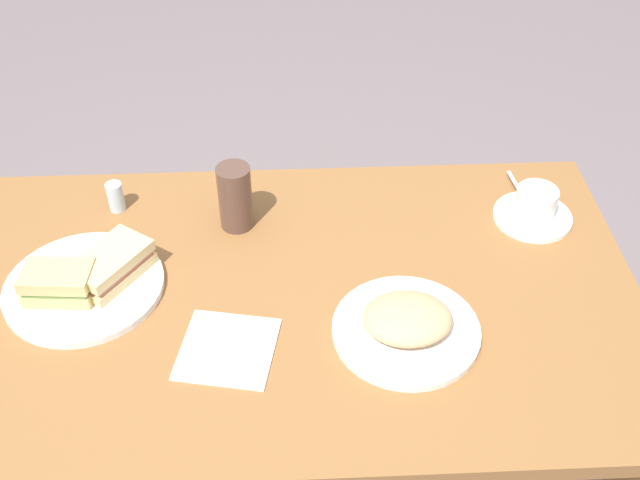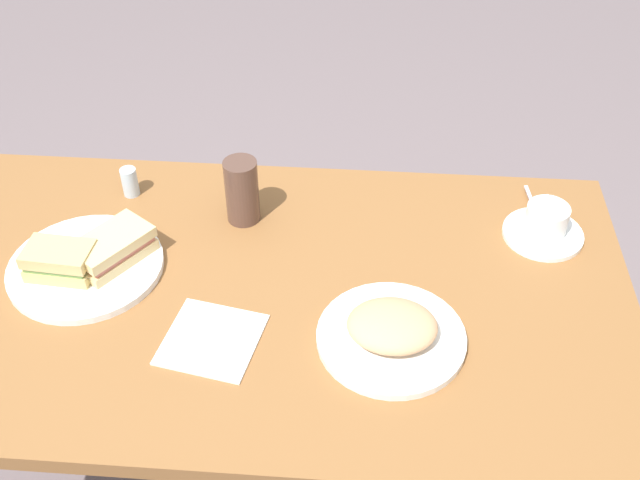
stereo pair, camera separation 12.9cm
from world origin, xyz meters
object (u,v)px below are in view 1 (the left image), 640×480
object	(u,v)px
salt_shaker	(116,197)
dining_table	(259,339)
sandwich_front	(59,283)
side_plate	(406,330)
napkin	(228,349)
sandwich_back	(111,265)
coffee_saucer	(532,217)
spoon	(520,190)
sandwich_plate	(84,287)
coffee_cup	(536,201)
drinking_glass	(235,197)

from	to	relation	value
salt_shaker	dining_table	bearing A→B (deg)	-42.19
dining_table	sandwich_front	bearing A→B (deg)	179.99
side_plate	napkin	bearing A→B (deg)	-175.76
dining_table	side_plate	xyz separation A→B (m)	(0.25, -0.10, 0.13)
salt_shaker	side_plate	bearing A→B (deg)	-33.94
sandwich_back	side_plate	xyz separation A→B (m)	(0.50, -0.15, -0.03)
coffee_saucer	side_plate	bearing A→B (deg)	-134.99
dining_table	spoon	xyz separation A→B (m)	(0.53, 0.26, 0.13)
coffee_saucer	salt_shaker	distance (m)	0.81
sandwich_plate	sandwich_back	distance (m)	0.06
dining_table	sandwich_front	world-z (taller)	sandwich_front
coffee_cup	napkin	xyz separation A→B (m)	(-0.58, -0.31, -0.04)
sandwich_back	spoon	xyz separation A→B (m)	(0.77, 0.21, -0.03)
sandwich_front	dining_table	bearing A→B (deg)	-0.01
coffee_cup	salt_shaker	size ratio (longest dim) A/B	1.76
sandwich_plate	coffee_saucer	bearing A→B (deg)	10.62
dining_table	sandwich_back	bearing A→B (deg)	170.31
sandwich_front	drinking_glass	world-z (taller)	drinking_glass
drinking_glass	sandwich_plate	bearing A→B (deg)	-147.46
drinking_glass	coffee_cup	bearing A→B (deg)	-0.89
coffee_saucer	side_plate	size ratio (longest dim) A/B	0.62
sandwich_back	drinking_glass	bearing A→B (deg)	35.08
sandwich_front	sandwich_plate	bearing A→B (deg)	38.56
dining_table	coffee_saucer	distance (m)	0.58
dining_table	sandwich_plate	distance (m)	0.33
salt_shaker	napkin	bearing A→B (deg)	-58.22
coffee_saucer	salt_shaker	bearing A→B (deg)	175.15
sandwich_plate	drinking_glass	world-z (taller)	drinking_glass
spoon	drinking_glass	bearing A→B (deg)	-173.56
napkin	spoon	bearing A→B (deg)	33.78
sandwich_plate	side_plate	size ratio (longest dim) A/B	1.13
sandwich_front	coffee_saucer	size ratio (longest dim) A/B	0.81
side_plate	napkin	size ratio (longest dim) A/B	1.63
drinking_glass	sandwich_back	bearing A→B (deg)	-144.92
spoon	napkin	bearing A→B (deg)	-146.22
coffee_saucer	coffee_cup	xyz separation A→B (m)	(0.00, 0.00, 0.04)
spoon	sandwich_front	bearing A→B (deg)	-163.40
sandwich_front	drinking_glass	bearing A→B (deg)	33.22
sandwich_back	spoon	distance (m)	0.80
spoon	salt_shaker	xyz separation A→B (m)	(-0.80, -0.01, 0.02)
coffee_cup	salt_shaker	world-z (taller)	coffee_cup
coffee_cup	side_plate	distance (m)	0.40
dining_table	drinking_glass	xyz separation A→B (m)	(-0.04, 0.19, 0.19)
sandwich_back	drinking_glass	xyz separation A→B (m)	(0.21, 0.15, 0.03)
salt_shaker	drinking_glass	distance (m)	0.25
dining_table	napkin	size ratio (longest dim) A/B	8.98
sandwich_front	side_plate	world-z (taller)	sandwich_front
coffee_cup	sandwich_back	bearing A→B (deg)	-169.87
sandwich_back	sandwich_front	bearing A→B (deg)	-152.08
sandwich_back	napkin	size ratio (longest dim) A/B	1.09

